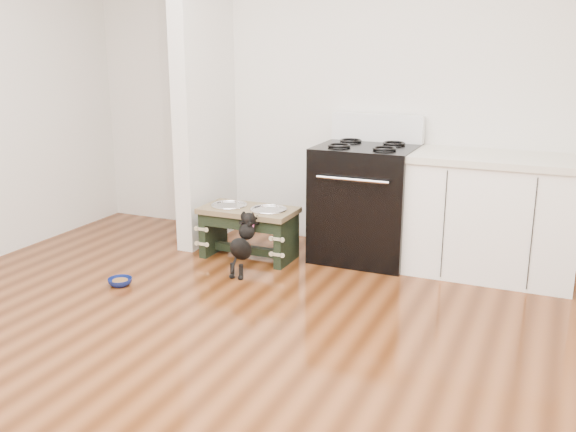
% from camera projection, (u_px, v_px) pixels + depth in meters
% --- Properties ---
extents(ground, '(5.00, 5.00, 0.00)m').
position_uv_depth(ground, '(199.00, 370.00, 3.45)').
color(ground, '#431F0C').
rests_on(ground, ground).
extents(room_shell, '(5.00, 5.00, 5.00)m').
position_uv_depth(room_shell, '(186.00, 61.00, 3.02)').
color(room_shell, silver).
rests_on(room_shell, ground).
extents(partition_wall, '(0.15, 0.80, 2.70)m').
position_uv_depth(partition_wall, '(204.00, 86.00, 5.40)').
color(partition_wall, silver).
rests_on(partition_wall, ground).
extents(oven_range, '(0.76, 0.69, 1.14)m').
position_uv_depth(oven_range, '(365.00, 201.00, 5.13)').
color(oven_range, black).
rests_on(oven_range, ground).
extents(cabinet_run, '(1.24, 0.64, 0.91)m').
position_uv_depth(cabinet_run, '(492.00, 216.00, 4.77)').
color(cabinet_run, white).
rests_on(cabinet_run, ground).
extents(dog_feeder, '(0.76, 0.41, 0.43)m').
position_uv_depth(dog_feeder, '(248.00, 222.00, 5.17)').
color(dog_feeder, black).
rests_on(dog_feeder, ground).
extents(puppy, '(0.13, 0.39, 0.47)m').
position_uv_depth(puppy, '(243.00, 242.00, 4.82)').
color(puppy, black).
rests_on(puppy, ground).
extents(floor_bowl, '(0.22, 0.22, 0.05)m').
position_uv_depth(floor_bowl, '(120.00, 282.00, 4.64)').
color(floor_bowl, navy).
rests_on(floor_bowl, ground).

